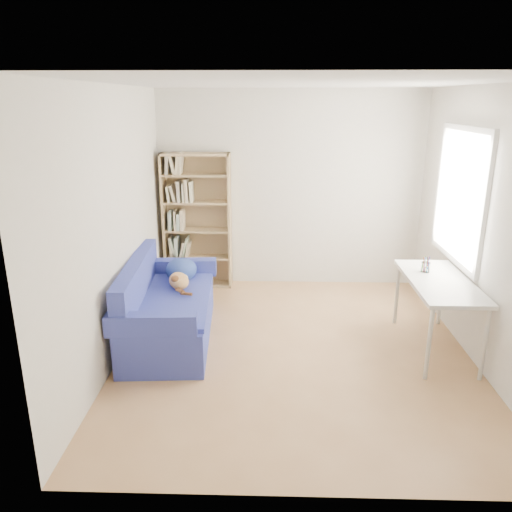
% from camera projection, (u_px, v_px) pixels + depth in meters
% --- Properties ---
extents(ground, '(4.00, 4.00, 0.00)m').
position_uv_depth(ground, '(294.00, 349.00, 5.14)').
color(ground, '#A7784B').
rests_on(ground, ground).
extents(room_shell, '(3.54, 4.04, 2.62)m').
position_uv_depth(room_shell, '(309.00, 191.00, 4.68)').
color(room_shell, silver).
rests_on(room_shell, ground).
extents(sofa, '(0.94, 1.80, 0.86)m').
position_uv_depth(sofa, '(167.00, 308.00, 5.32)').
color(sofa, navy).
rests_on(sofa, ground).
extents(bookshelf, '(0.90, 0.28, 1.80)m').
position_uv_depth(bookshelf, '(197.00, 226.00, 6.68)').
color(bookshelf, tan).
rests_on(bookshelf, ground).
extents(desk, '(0.60, 1.30, 0.75)m').
position_uv_depth(desk, '(439.00, 286.00, 4.96)').
color(desk, silver).
rests_on(desk, ground).
extents(pen_cup, '(0.09, 0.09, 0.17)m').
position_uv_depth(pen_cup, '(426.00, 266.00, 5.15)').
color(pen_cup, white).
rests_on(pen_cup, desk).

